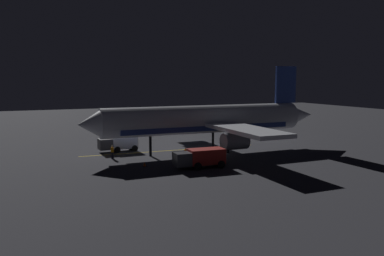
% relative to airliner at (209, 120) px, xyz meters
% --- Properties ---
extents(ground_plane, '(180.00, 180.00, 0.20)m').
position_rel_airliner_xyz_m(ground_plane, '(-0.00, 0.59, -4.57)').
color(ground_plane, '#313137').
extents(apron_guide_stripe, '(1.31, 26.11, 0.01)m').
position_rel_airliner_xyz_m(apron_guide_stripe, '(2.80, 4.59, -4.46)').
color(apron_guide_stripe, gold).
rests_on(apron_guide_stripe, ground_plane).
extents(airliner, '(30.88, 36.32, 12.22)m').
position_rel_airliner_xyz_m(airliner, '(0.00, 0.00, 0.00)').
color(airliner, white).
rests_on(airliner, ground_plane).
extents(baggage_truck, '(2.43, 5.48, 2.15)m').
position_rel_airliner_xyz_m(baggage_truck, '(5.11, 11.69, -3.34)').
color(baggage_truck, silver).
rests_on(baggage_truck, ground_plane).
extents(catering_truck, '(2.50, 6.07, 2.20)m').
position_rel_airliner_xyz_m(catering_truck, '(-9.08, 5.39, -3.30)').
color(catering_truck, maroon).
rests_on(catering_truck, ground_plane).
extents(ground_crew_worker, '(0.40, 0.40, 1.74)m').
position_rel_airliner_xyz_m(ground_crew_worker, '(0.34, 13.75, -3.58)').
color(ground_crew_worker, black).
rests_on(ground_crew_worker, ground_plane).
extents(traffic_cone_near_left, '(0.50, 0.50, 0.55)m').
position_rel_airliner_xyz_m(traffic_cone_near_left, '(1.61, 2.93, -4.22)').
color(traffic_cone_near_left, '#EA590F').
rests_on(traffic_cone_near_left, ground_plane).
extents(traffic_cone_near_right, '(0.50, 0.50, 0.55)m').
position_rel_airliner_xyz_m(traffic_cone_near_right, '(1.11, 2.94, -4.22)').
color(traffic_cone_near_right, '#EA590F').
rests_on(traffic_cone_near_right, ground_plane).
extents(traffic_cone_under_wing, '(0.50, 0.50, 0.55)m').
position_rel_airliner_xyz_m(traffic_cone_under_wing, '(-0.26, 4.82, -4.22)').
color(traffic_cone_under_wing, '#EA590F').
rests_on(traffic_cone_under_wing, ground_plane).
extents(traffic_cone_far, '(0.50, 0.50, 0.55)m').
position_rel_airliner_xyz_m(traffic_cone_far, '(-5.80, 11.23, -4.22)').
color(traffic_cone_far, '#EA590F').
rests_on(traffic_cone_far, ground_plane).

